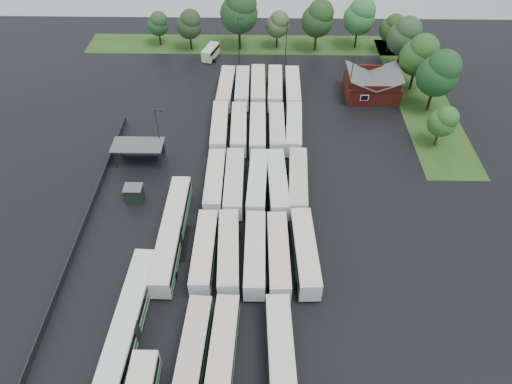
{
  "coord_description": "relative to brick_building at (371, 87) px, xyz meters",
  "views": [
    {
      "loc": [
        2.87,
        -36.22,
        48.26
      ],
      "look_at": [
        2.0,
        12.0,
        2.5
      ],
      "focal_mm": 32.0,
      "sensor_mm": 36.0,
      "label": 1
    }
  ],
  "objects": [
    {
      "name": "ground",
      "position": [
        -24.0,
        -42.77,
        -1.87
      ],
      "size": [
        160.0,
        160.0,
        0.0
      ],
      "primitive_type": "plane",
      "color": "black",
      "rests_on": "ground"
    },
    {
      "name": "brick_building",
      "position": [
        0.0,
        0.0,
        0.0
      ],
      "size": [
        10.07,
        8.6,
        5.39
      ],
      "color": "maroon",
      "rests_on": "ground"
    },
    {
      "name": "wash_shed",
      "position": [
        -41.2,
        -20.74,
        1.12
      ],
      "size": [
        8.2,
        4.2,
        3.58
      ],
      "color": "#2D2D30",
      "rests_on": "ground"
    },
    {
      "name": "utility_hut",
      "position": [
        -40.2,
        -30.17,
        -0.55
      ],
      "size": [
        2.7,
        2.2,
        2.62
      ],
      "color": "black",
      "rests_on": "ground"
    },
    {
      "name": "grass_strip_north",
      "position": [
        -22.0,
        22.03,
        -1.86
      ],
      "size": [
        80.0,
        10.0,
        0.01
      ],
      "primitive_type": "cube",
      "color": "#274B16",
      "rests_on": "ground"
    },
    {
      "name": "grass_strip_east",
      "position": [
        10.0,
        0.03,
        -1.86
      ],
      "size": [
        10.0,
        50.0,
        0.01
      ],
      "primitive_type": "cube",
      "color": "#274B16",
      "rests_on": "ground"
    },
    {
      "name": "west_fence",
      "position": [
        -46.2,
        -34.77,
        -1.27
      ],
      "size": [
        0.1,
        50.0,
        1.2
      ],
      "primitive_type": "cube",
      "color": "#2D2D30",
      "rests_on": "ground"
    },
    {
      "name": "bus_r1c0",
      "position": [
        -28.35,
        -55.31,
        0.03
      ],
      "size": [
        3.21,
        12.5,
        3.45
      ],
      "rotation": [
        0.0,
        0.0,
        -0.05
      ],
      "color": "silver",
      "rests_on": "ground"
    },
    {
      "name": "bus_r1c1",
      "position": [
        -25.16,
        -55.23,
        0.05
      ],
      "size": [
        3.19,
        12.64,
        3.49
      ],
      "rotation": [
        0.0,
        0.0,
        -0.04
      ],
      "color": "silver",
      "rests_on": "ground"
    },
    {
      "name": "bus_r1c3",
      "position": [
        -18.91,
        -55.4,
        0.13
      ],
      "size": [
        3.31,
        13.14,
        3.63
      ],
      "rotation": [
        0.0,
        0.0,
        0.04
      ],
      "color": "silver",
      "rests_on": "ground"
    },
    {
      "name": "bus_r2c0",
      "position": [
        -28.5,
        -41.49,
        0.03
      ],
      "size": [
        2.69,
        12.42,
        3.45
      ],
      "rotation": [
        0.0,
        0.0,
        -0.0
      ],
      "color": "silver",
      "rests_on": "ground"
    },
    {
      "name": "bus_r2c1",
      "position": [
        -25.36,
        -41.51,
        0.06
      ],
      "size": [
        3.32,
        12.73,
        3.51
      ],
      "rotation": [
        0.0,
        0.0,
        0.05
      ],
      "color": "silver",
      "rests_on": "ground"
    },
    {
      "name": "bus_r2c2",
      "position": [
        -21.94,
        -41.71,
        0.06
      ],
      "size": [
        2.7,
        12.59,
        3.5
      ],
      "rotation": [
        0.0,
        0.0,
        0.0
      ],
      "color": "silver",
      "rests_on": "ground"
    },
    {
      "name": "bus_r2c3",
      "position": [
        -18.91,
        -41.82,
        0.06
      ],
      "size": [
        2.98,
        12.63,
        3.5
      ],
      "rotation": [
        0.0,
        0.0,
        0.02
      ],
      "color": "silver",
      "rests_on": "ground"
    },
    {
      "name": "bus_r2c4",
      "position": [
        -15.46,
        -41.39,
        0.13
      ],
      "size": [
        3.39,
        13.13,
        3.62
      ],
      "rotation": [
        0.0,
        0.0,
        0.05
      ],
      "color": "silver",
      "rests_on": "ground"
    },
    {
      "name": "bus_r3c0",
      "position": [
        -28.26,
        -27.94,
        0.04
      ],
      "size": [
        2.79,
        12.47,
        3.46
      ],
      "rotation": [
        0.0,
        0.0,
        0.01
      ],
      "color": "silver",
      "rests_on": "ground"
    },
    {
      "name": "bus_r3c1",
      "position": [
        -25.31,
        -28.21,
        0.14
      ],
      "size": [
        2.93,
        13.11,
        3.64
      ],
      "rotation": [
        0.0,
        0.0,
        0.01
      ],
      "color": "silver",
      "rests_on": "ground"
    },
    {
      "name": "bus_r3c2",
      "position": [
        -21.83,
        -28.26,
        0.11
      ],
      "size": [
        3.18,
        12.99,
        3.59
      ],
      "rotation": [
        0.0,
        0.0,
        -0.03
      ],
      "color": "silver",
      "rests_on": "ground"
    },
    {
      "name": "bus_r3c3",
      "position": [
        -18.84,
        -28.27,
        0.12
      ],
      "size": [
        3.39,
        13.12,
        3.62
      ],
      "rotation": [
        0.0,
        0.0,
        0.05
      ],
      "color": "silver",
      "rests_on": "ground"
    },
    {
      "name": "bus_r3c4",
      "position": [
        -15.73,
        -27.85,
        0.12
      ],
      "size": [
        3.33,
        13.09,
        3.61
      ],
      "rotation": [
        0.0,
        0.0,
        -0.05
      ],
      "color": "silver",
      "rests_on": "ground"
    },
    {
      "name": "bus_r4c0",
      "position": [
        -28.58,
        -14.19,
        0.11
      ],
      "size": [
        3.11,
        12.96,
        3.59
      ],
      "rotation": [
        0.0,
        0.0,
        0.03
      ],
      "color": "silver",
      "rests_on": "ground"
    },
    {
      "name": "bus_r4c1",
      "position": [
        -25.26,
        -14.22,
        0.06
      ],
      "size": [
        3.0,
        12.62,
        3.49
      ],
      "rotation": [
        0.0,
        0.0,
        0.03
      ],
      "color": "silver",
      "rests_on": "ground"
    },
    {
      "name": "bus_r4c2",
      "position": [
        -22.0,
        -14.49,
        0.09
      ],
      "size": [
        2.83,
        12.8,
        3.56
      ],
      "rotation": [
        0.0,
        0.0,
        0.01
      ],
      "color": "silver",
      "rests_on": "ground"
    },
    {
      "name": "bus_r4c3",
      "position": [
        -18.71,
        -14.17,
        0.04
      ],
      "size": [
        2.74,
        12.44,
        3.46
      ],
      "rotation": [
        0.0,
        0.0,
        0.01
      ],
      "color": "silver",
      "rests_on": "ground"
    },
    {
      "name": "bus_r4c4",
      "position": [
        -15.75,
        -14.05,
        0.06
      ],
      "size": [
        3.28,
        12.68,
        3.5
      ],
      "rotation": [
        0.0,
        0.0,
        -0.05
      ],
      "color": "silver",
      "rests_on": "ground"
    },
    {
      "name": "bus_r5c0",
      "position": [
        -28.33,
        -1.06,
        0.11
      ],
      "size": [
        3.04,
        12.94,
        3.59
      ],
      "rotation": [
        0.0,
        0.0,
        -0.02
      ],
      "color": "silver",
      "rests_on": "ground"
    },
    {
      "name": "bus_r5c1",
      "position": [
        -25.2,
        -0.66,
        0.04
      ],
      "size": [
        2.8,
        12.47,
        3.46
      ],
      "rotation": [
        0.0,
        0.0,
        0.01
      ],
      "color": "silver",
      "rests_on": "ground"
    },
    {
      "name": "bus_r5c2",
      "position": [
        -22.14,
        -0.46,
        0.11
      ],
      "size": [
        2.89,
        12.95,
        3.6
      ],
      "rotation": [
        0.0,
        0.0,
        0.01
      ],
      "color": "silver",
      "rests_on": "ground"
    },
    {
      "name": "bus_r5c3",
      "position": [
        -18.83,
        -0.63,
        0.11
      ],
      "size": [
        2.95,
        12.93,
        3.59
      ],
      "rotation": [
        0.0,
        0.0,
        -0.02
      ],
      "color": "silver",
      "rests_on": "ground"
    },
    {
      "name": "bus_r5c4",
      "position": [
        -15.44,
        -1.0,
        0.12
      ],
      "size": [
        2.89,
        12.97,
        3.6
      ],
      "rotation": [
        0.0,
        0.0,
        -0.01
      ],
      "color": "silver",
      "rests_on": "ground"
    },
    {
      "name": "artic_bus_west_b",
      "position": [
        -33.22,
        -38.27,
        0.12
      ],
      "size": [
        2.94,
        19.31,
        3.58
      ],
      "rotation": [
        0.0,
        0.0,
        -0.01
      ],
      "color": "silver",
      "rests_on": "ground"
    },
    {
      "name": "artic_bus_west_c",
      "position": [
        -36.13,
        -52.1,
        0.11
      ],
      "size": [
        3.46,
        19.28,
        3.56
      ],
      "rotation": [
        0.0,
        0.0,
        -0.04
      ],
      "color": "silver",
      "rests_on": "ground"
    },
    {
      "name": "minibus",
      "position": [
        -32.86,
        15.25,
        -0.45
      ],
      "size": [
        3.73,
        6.21,
        2.55
      ],
      "rotation": [
        0.0,
        0.0,
        -0.29
      ],
      "color": "silver",
      "rests_on": "ground"
    },
    {
      "name": "tree_north_0",
      "position": [
        -45.06,
        21.47,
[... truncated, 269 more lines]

